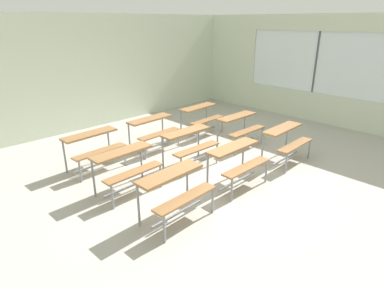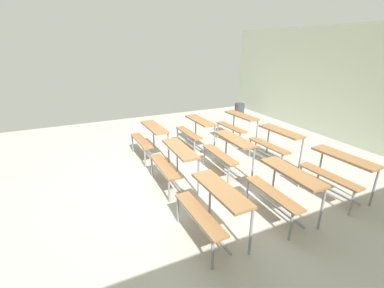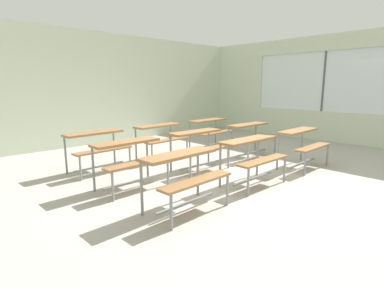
{
  "view_description": "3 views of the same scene",
  "coord_description": "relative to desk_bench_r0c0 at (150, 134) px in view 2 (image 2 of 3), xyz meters",
  "views": [
    {
      "loc": [
        -4.07,
        -3.69,
        2.82
      ],
      "look_at": [
        0.15,
        0.62,
        0.49
      ],
      "focal_mm": 29.88,
      "sensor_mm": 36.0,
      "label": 1
    },
    {
      "loc": [
        4.27,
        -2.14,
        2.53
      ],
      "look_at": [
        -0.85,
        0.28,
        0.35
      ],
      "focal_mm": 24.55,
      "sensor_mm": 36.0,
      "label": 2
    },
    {
      "loc": [
        -3.8,
        -3.3,
        1.6
      ],
      "look_at": [
        -0.45,
        0.26,
        0.64
      ],
      "focal_mm": 28.0,
      "sensor_mm": 36.0,
      "label": 3
    }
  ],
  "objects": [
    {
      "name": "desk_bench_r0c0",
      "position": [
        0.0,
        0.0,
        0.0
      ],
      "size": [
        1.12,
        0.63,
        0.74
      ],
      "rotation": [
        0.0,
        0.0,
        0.03
      ],
      "color": "olive",
      "rests_on": "ground"
    },
    {
      "name": "desk_bench_r1c2",
      "position": [
        3.07,
        1.18,
        0.0
      ],
      "size": [
        1.11,
        0.61,
        0.74
      ],
      "rotation": [
        0.0,
        0.0,
        -0.02
      ],
      "color": "olive",
      "rests_on": "ground"
    },
    {
      "name": "desk_bench_r0c1",
      "position": [
        1.49,
        0.02,
        0.0
      ],
      "size": [
        1.11,
        0.6,
        0.74
      ],
      "rotation": [
        0.0,
        0.0,
        -0.01
      ],
      "color": "olive",
      "rests_on": "ground"
    },
    {
      "name": "desk_bench_r2c1",
      "position": [
        1.49,
        2.44,
        0.0
      ],
      "size": [
        1.12,
        0.63,
        0.74
      ],
      "rotation": [
        0.0,
        0.0,
        0.04
      ],
      "color": "olive",
      "rests_on": "ground"
    },
    {
      "name": "desk_bench_r2c2",
      "position": [
        3.04,
        2.41,
        0.0
      ],
      "size": [
        1.13,
        0.64,
        0.74
      ],
      "rotation": [
        0.0,
        0.0,
        0.05
      ],
      "color": "olive",
      "rests_on": "ground"
    },
    {
      "name": "wall_back",
      "position": [
        1.35,
        5.06,
        0.94
      ],
      "size": [
        10.0,
        0.12,
        3.0
      ],
      "primitive_type": "cube",
      "color": "beige",
      "rests_on": "ground"
    },
    {
      "name": "desk_bench_r0c2",
      "position": [
        3.05,
        -0.05,
        0.0
      ],
      "size": [
        1.11,
        0.62,
        0.74
      ],
      "rotation": [
        0.0,
        0.0,
        0.02
      ],
      "color": "olive",
      "rests_on": "ground"
    },
    {
      "name": "desk_bench_r2c0",
      "position": [
        0.0,
        2.44,
        0.0
      ],
      "size": [
        1.13,
        0.65,
        0.74
      ],
      "rotation": [
        0.0,
        0.0,
        0.05
      ],
      "color": "olive",
      "rests_on": "ground"
    },
    {
      "name": "trash_bin",
      "position": [
        -2.56,
        4.31,
        -0.37
      ],
      "size": [
        0.37,
        0.37,
        0.39
      ],
      "primitive_type": "cylinder",
      "color": "#333842",
      "rests_on": "ground"
    },
    {
      "name": "desk_bench_r1c1",
      "position": [
        1.46,
        1.22,
        0.0
      ],
      "size": [
        1.11,
        0.61,
        0.74
      ],
      "rotation": [
        0.0,
        0.0,
        -0.02
      ],
      "color": "olive",
      "rests_on": "ground"
    },
    {
      "name": "desk_bench_r1c0",
      "position": [
        -0.05,
        1.21,
        0.0
      ],
      "size": [
        1.11,
        0.62,
        0.74
      ],
      "rotation": [
        0.0,
        0.0,
        0.02
      ],
      "color": "olive",
      "rests_on": "ground"
    },
    {
      "name": "ground",
      "position": [
        1.35,
        0.56,
        -0.59
      ],
      "size": [
        10.0,
        9.0,
        0.05
      ],
      "primitive_type": "cube",
      "color": "#ADA89E"
    }
  ]
}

